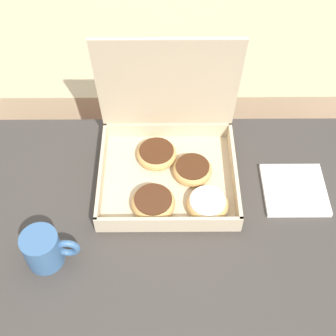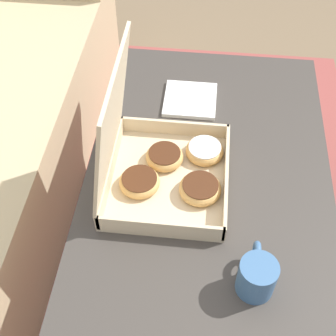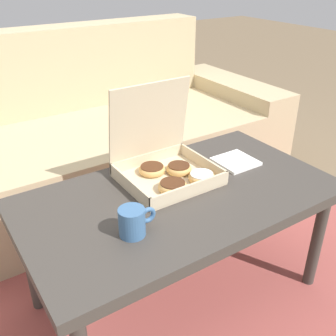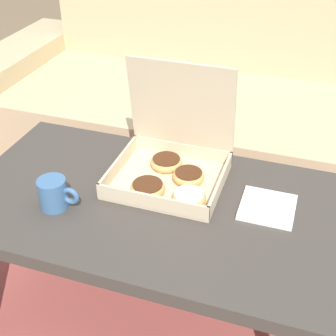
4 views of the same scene
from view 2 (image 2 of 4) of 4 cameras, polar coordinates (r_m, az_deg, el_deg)
ground_plane at (r=1.53m, az=-0.14°, el=-13.16°), size 12.00×12.00×0.00m
area_rug at (r=1.57m, az=-11.37°, el=-11.78°), size 2.40×1.92×0.01m
coffee_table at (r=1.16m, az=4.65°, el=-4.01°), size 1.08×0.60×0.47m
pastry_box at (r=1.10m, az=-0.76°, el=0.65°), size 0.32×0.29×0.33m
coffee_mug at (r=0.96m, az=10.76°, el=-12.80°), size 0.12×0.08×0.09m
napkin_stack at (r=1.33m, az=2.73°, el=8.32°), size 0.15×0.15×0.01m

